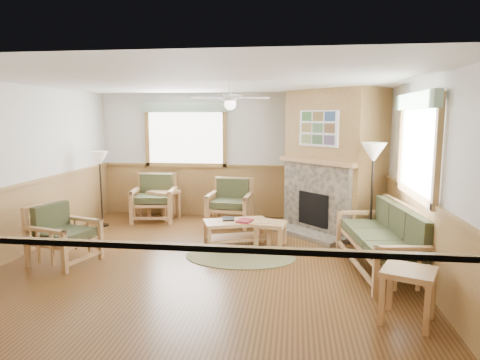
# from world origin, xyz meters

# --- Properties ---
(floor) EXTENTS (6.00, 6.00, 0.01)m
(floor) POSITION_xyz_m (0.00, 0.00, -0.01)
(floor) COLOR #583618
(floor) RESTS_ON ground
(ceiling) EXTENTS (6.00, 6.00, 0.01)m
(ceiling) POSITION_xyz_m (0.00, 0.00, 2.70)
(ceiling) COLOR white
(ceiling) RESTS_ON floor
(wall_back) EXTENTS (6.00, 0.02, 2.70)m
(wall_back) POSITION_xyz_m (0.00, 3.00, 1.35)
(wall_back) COLOR silver
(wall_back) RESTS_ON floor
(wall_front) EXTENTS (6.00, 0.02, 2.70)m
(wall_front) POSITION_xyz_m (0.00, -3.00, 1.35)
(wall_front) COLOR silver
(wall_front) RESTS_ON floor
(wall_left) EXTENTS (0.02, 6.00, 2.70)m
(wall_left) POSITION_xyz_m (-3.00, 0.00, 1.35)
(wall_left) COLOR silver
(wall_left) RESTS_ON floor
(wall_right) EXTENTS (0.02, 6.00, 2.70)m
(wall_right) POSITION_xyz_m (3.00, 0.00, 1.35)
(wall_right) COLOR silver
(wall_right) RESTS_ON floor
(wainscot) EXTENTS (6.00, 6.00, 1.10)m
(wainscot) POSITION_xyz_m (0.00, 0.00, 0.55)
(wainscot) COLOR olive
(wainscot) RESTS_ON floor
(fireplace) EXTENTS (3.11, 3.11, 2.70)m
(fireplace) POSITION_xyz_m (2.05, 2.05, 1.35)
(fireplace) COLOR olive
(fireplace) RESTS_ON floor
(window_back) EXTENTS (1.90, 0.16, 1.50)m
(window_back) POSITION_xyz_m (-1.10, 2.96, 2.53)
(window_back) COLOR white
(window_back) RESTS_ON wall_back
(window_right) EXTENTS (0.16, 1.90, 1.50)m
(window_right) POSITION_xyz_m (2.96, -0.20, 2.53)
(window_right) COLOR white
(window_right) RESTS_ON wall_right
(ceiling_fan) EXTENTS (1.59, 1.59, 0.36)m
(ceiling_fan) POSITION_xyz_m (0.30, 0.30, 2.66)
(ceiling_fan) COLOR white
(ceiling_fan) RESTS_ON ceiling
(sofa) EXTENTS (2.11, 1.08, 0.93)m
(sofa) POSITION_xyz_m (2.55, -0.12, 0.46)
(sofa) COLOR tan
(sofa) RESTS_ON floor
(armchair_back_left) EXTENTS (0.96, 0.96, 0.97)m
(armchair_back_left) POSITION_xyz_m (-1.66, 2.38, 0.48)
(armchair_back_left) COLOR tan
(armchair_back_left) RESTS_ON floor
(armchair_back_right) EXTENTS (0.90, 0.90, 0.94)m
(armchair_back_right) POSITION_xyz_m (0.01, 2.13, 0.47)
(armchair_back_right) COLOR tan
(armchair_back_right) RESTS_ON floor
(armchair_left) EXTENTS (0.99, 0.99, 0.89)m
(armchair_left) POSITION_xyz_m (-2.12, -0.42, 0.45)
(armchair_left) COLOR tan
(armchair_left) RESTS_ON floor
(coffee_table) EXTENTS (1.20, 0.89, 0.43)m
(coffee_table) POSITION_xyz_m (0.33, 0.78, 0.22)
(coffee_table) COLOR tan
(coffee_table) RESTS_ON floor
(end_table_chairs) EXTENTS (0.71, 0.70, 0.61)m
(end_table_chairs) POSITION_xyz_m (-1.51, 2.55, 0.31)
(end_table_chairs) COLOR tan
(end_table_chairs) RESTS_ON floor
(end_table_sofa) EXTENTS (0.68, 0.67, 0.59)m
(end_table_sofa) POSITION_xyz_m (2.52, -1.73, 0.29)
(end_table_sofa) COLOR tan
(end_table_sofa) RESTS_ON floor
(footstool) EXTENTS (0.56, 0.56, 0.42)m
(footstool) POSITION_xyz_m (0.91, 0.79, 0.21)
(footstool) COLOR tan
(footstool) RESTS_ON floor
(braided_rug) EXTENTS (2.09, 2.09, 0.01)m
(braided_rug) POSITION_xyz_m (0.47, 0.18, 0.01)
(braided_rug) COLOR brown
(braided_rug) RESTS_ON floor
(floor_lamp_left) EXTENTS (0.36, 0.36, 1.52)m
(floor_lamp_left) POSITION_xyz_m (-2.55, 1.75, 0.76)
(floor_lamp_left) COLOR black
(floor_lamp_left) RESTS_ON floor
(floor_lamp_right) EXTENTS (0.51, 0.51, 1.79)m
(floor_lamp_right) POSITION_xyz_m (2.55, 0.78, 0.90)
(floor_lamp_right) COLOR black
(floor_lamp_right) RESTS_ON floor
(book_red) EXTENTS (0.29, 0.34, 0.03)m
(book_red) POSITION_xyz_m (0.48, 0.73, 0.46)
(book_red) COLOR maroon
(book_red) RESTS_ON coffee_table
(book_dark) EXTENTS (0.24, 0.30, 0.03)m
(book_dark) POSITION_xyz_m (0.18, 0.85, 0.46)
(book_dark) COLOR black
(book_dark) RESTS_ON coffee_table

